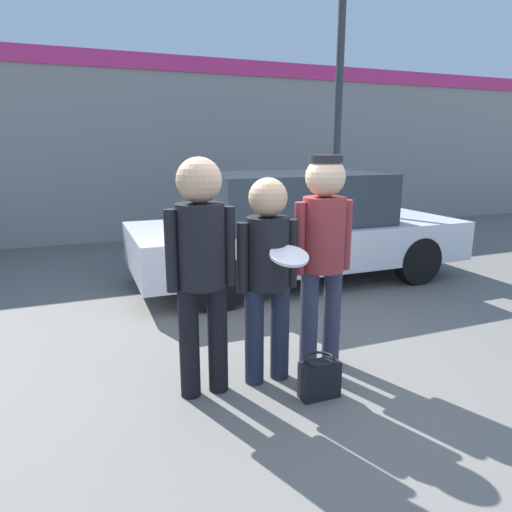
{
  "coord_description": "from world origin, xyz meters",
  "views": [
    {
      "loc": [
        -1.51,
        -3.13,
        1.84
      ],
      "look_at": [
        -0.19,
        0.21,
        0.98
      ],
      "focal_mm": 32.0,
      "sensor_mm": 36.0,
      "label": 1
    }
  ],
  "objects": [
    {
      "name": "storefront_building",
      "position": [
        0.0,
        6.25,
        1.8
      ],
      "size": [
        24.0,
        0.22,
        3.55
      ],
      "color": "gray",
      "rests_on": "ground"
    },
    {
      "name": "ground_plane",
      "position": [
        0.0,
        0.0,
        0.0
      ],
      "size": [
        56.0,
        56.0,
        0.0
      ],
      "primitive_type": "plane",
      "color": "#66635E"
    },
    {
      "name": "person_right",
      "position": [
        0.33,
        0.05,
        1.08
      ],
      "size": [
        0.52,
        0.35,
        1.78
      ],
      "color": "#2D3347",
      "rests_on": "ground"
    },
    {
      "name": "handbag",
      "position": [
        0.07,
        -0.42,
        0.16
      ],
      "size": [
        0.3,
        0.23,
        0.32
      ],
      "color": "black",
      "rests_on": "ground"
    },
    {
      "name": "person_left",
      "position": [
        -0.71,
        -0.04,
        1.07
      ],
      "size": [
        0.51,
        0.34,
        1.78
      ],
      "color": "black",
      "rests_on": "ground"
    },
    {
      "name": "street_lamp",
      "position": [
        2.68,
        3.35,
        3.22
      ],
      "size": [
        1.3,
        0.35,
        5.17
      ],
      "color": "#38383D",
      "rests_on": "ground"
    },
    {
      "name": "person_middle_with_frisbee",
      "position": [
        -0.19,
        -0.03,
        0.95
      ],
      "size": [
        0.5,
        0.55,
        1.62
      ],
      "color": "#1E2338",
      "rests_on": "ground"
    },
    {
      "name": "parked_car_near",
      "position": [
        1.31,
        2.49,
        0.74
      ],
      "size": [
        4.57,
        1.85,
        1.49
      ],
      "color": "silver",
      "rests_on": "ground"
    }
  ]
}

